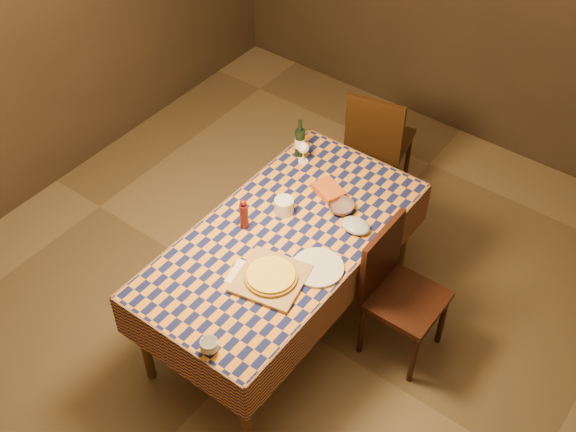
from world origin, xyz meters
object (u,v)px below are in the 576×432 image
Objects in this scene: bowl at (341,207)px; wine_bottle at (300,142)px; cutting_board at (271,279)px; pizza at (271,276)px; chair_far at (378,139)px; white_plate at (318,268)px; chair_right at (395,286)px; dining_table at (283,246)px.

bowl is 0.59× the size of wine_bottle.
wine_bottle is (-0.51, 0.28, 0.08)m from bowl.
pizza is at bearing 0.00° from cutting_board.
chair_far is (-0.34, 1.69, -0.28)m from pizza.
chair_right is at bearing 47.01° from white_plate.
wine_bottle reaches higher than chair_right.
pizza reaches higher than dining_table.
bowl is 0.55× the size of white_plate.
cutting_board is at bearing -63.88° from dining_table.
dining_table is at bearing -156.80° from chair_right.
pizza is at bearing -61.96° from wine_bottle.
bowl is 0.59m from wine_bottle.
wine_bottle is (-0.51, 0.97, 0.07)m from pizza.
white_plate is 0.54m from chair_right.
dining_table is 6.78× the size of wine_bottle.
chair_right reaches higher than dining_table.
white_plate is (0.16, 0.22, -0.00)m from cutting_board.
cutting_board is at bearing -78.57° from chair_far.
dining_table is at bearing -110.49° from bowl.
wine_bottle is 1.13m from chair_right.
dining_table is 1.98× the size of chair_far.
cutting_board is at bearing 0.00° from pizza.
wine_bottle is at bearing 118.04° from pizza.
chair_far is at bearing 101.43° from pizza.
bowl is at bearing -28.50° from wine_bottle.
white_plate is at bearing -47.99° from wine_bottle.
wine_bottle is at bearing 132.01° from white_plate.
cutting_board is 0.39× the size of chair_right.
cutting_board is 0.03m from pizza.
cutting_board is 0.98× the size of pizza.
pizza is 1.34× the size of wine_bottle.
white_plate is at bearing 54.97° from pizza.
chair_right is at bearing -13.82° from bowl.
chair_right is at bearing 23.20° from dining_table.
chair_right is (0.32, 0.35, -0.26)m from white_plate.
bowl is at bearing 69.51° from dining_table.
wine_bottle reaches higher than chair_far.
white_plate is at bearing -14.56° from dining_table.
cutting_board reaches higher than dining_table.
chair_far reaches higher than bowl.
dining_table is 0.43m from bowl.
white_plate is 0.32× the size of chair_far.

